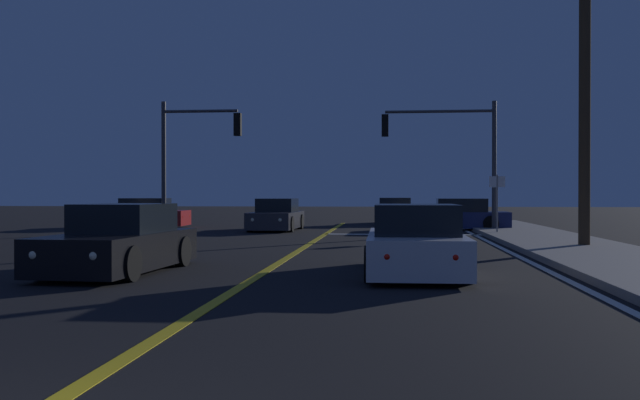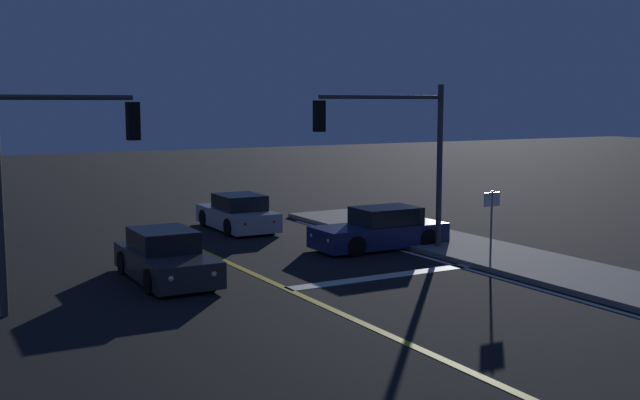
% 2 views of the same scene
% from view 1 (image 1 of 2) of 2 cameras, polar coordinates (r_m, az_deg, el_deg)
% --- Properties ---
extents(sidewalk_right, '(3.20, 43.80, 0.15)m').
position_cam_1_polar(sidewalk_right, '(16.51, 23.35, -4.62)').
color(sidewalk_right, gray).
rests_on(sidewalk_right, ground).
extents(lane_line_center, '(0.20, 41.37, 0.01)m').
position_cam_1_polar(lane_line_center, '(15.94, -3.12, -5.01)').
color(lane_line_center, gold).
rests_on(lane_line_center, ground).
extents(lane_line_edge_right, '(0.16, 41.37, 0.01)m').
position_cam_1_polar(lane_line_edge_right, '(16.06, 17.03, -4.99)').
color(lane_line_edge_right, silver).
rests_on(lane_line_edge_right, ground).
extents(stop_bar, '(5.83, 0.50, 0.01)m').
position_cam_1_polar(stop_bar, '(26.40, 6.77, -2.82)').
color(stop_bar, silver).
rests_on(stop_bar, ground).
extents(car_parked_curb_red, '(4.39, 2.13, 1.34)m').
position_cam_1_polar(car_parked_curb_red, '(32.81, -14.42, -1.17)').
color(car_parked_curb_red, maroon).
rests_on(car_parked_curb_red, ground).
extents(car_lead_oncoming_white, '(1.90, 4.34, 1.34)m').
position_cam_1_polar(car_lead_oncoming_white, '(13.39, 7.81, -3.59)').
color(car_lead_oncoming_white, silver).
rests_on(car_lead_oncoming_white, ground).
extents(car_mid_block_silver, '(1.95, 4.20, 1.34)m').
position_cam_1_polar(car_mid_block_silver, '(35.68, 6.19, -1.03)').
color(car_mid_block_silver, '#B2B5BA').
rests_on(car_mid_block_silver, ground).
extents(car_following_oncoming_black, '(1.98, 4.38, 1.34)m').
position_cam_1_polar(car_following_oncoming_black, '(14.21, -16.04, -3.37)').
color(car_following_oncoming_black, black).
rests_on(car_following_oncoming_black, ground).
extents(car_side_waiting_charcoal, '(1.94, 4.32, 1.34)m').
position_cam_1_polar(car_side_waiting_charcoal, '(29.37, -3.58, -1.36)').
color(car_side_waiting_charcoal, '#2D2D33').
rests_on(car_side_waiting_charcoal, ground).
extents(car_far_approaching_navy, '(4.50, 1.87, 1.34)m').
position_cam_1_polar(car_far_approaching_navy, '(30.05, 11.12, -1.32)').
color(car_far_approaching_navy, navy).
rests_on(car_far_approaching_navy, ground).
extents(traffic_signal_near_right, '(4.62, 0.28, 5.29)m').
position_cam_1_polar(traffic_signal_near_right, '(28.82, 10.62, 4.56)').
color(traffic_signal_near_right, '#38383D').
rests_on(traffic_signal_near_right, ground).
extents(traffic_signal_far_left, '(3.26, 0.28, 5.25)m').
position_cam_1_polar(traffic_signal_far_left, '(28.43, -10.38, 4.40)').
color(traffic_signal_far_left, '#38383D').
rests_on(traffic_signal_far_left, ground).
extents(utility_pole_right, '(1.87, 0.31, 9.16)m').
position_cam_1_polar(utility_pole_right, '(20.57, 20.84, 9.51)').
color(utility_pole_right, '#42301E').
rests_on(utility_pole_right, ground).
extents(street_sign_corner, '(0.56, 0.06, 2.23)m').
position_cam_1_polar(street_sign_corner, '(26.14, 14.29, 0.43)').
color(street_sign_corner, slate).
rests_on(street_sign_corner, ground).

